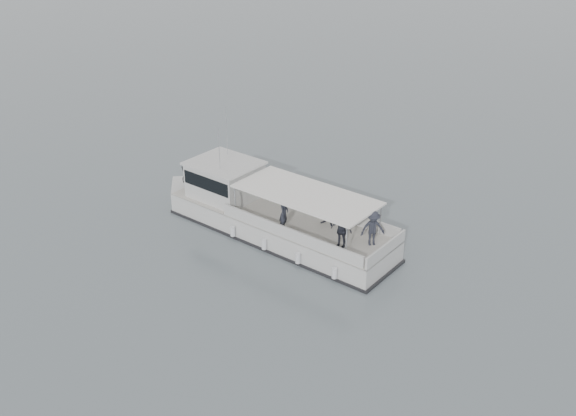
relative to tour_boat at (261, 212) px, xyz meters
The scene contains 2 objects.
ground 6.99m from the tour_boat, ahead, with size 1400.00×1400.00×0.00m, color slate.
tour_boat is the anchor object (origin of this frame).
Camera 1 is at (11.01, -20.04, 14.50)m, focal length 40.00 mm.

